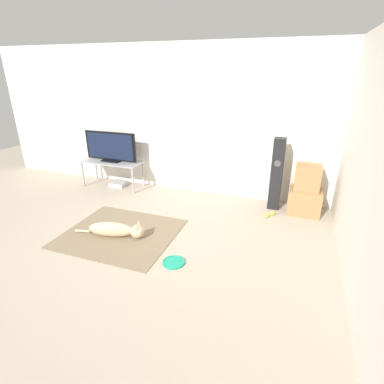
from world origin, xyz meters
TOP-DOWN VIEW (x-y plane):
  - ground_plane at (0.00, 0.00)m, footprint 12.00×12.00m
  - wall_back at (0.00, 2.10)m, footprint 8.00×0.06m
  - wall_right at (2.60, 0.00)m, footprint 0.06×8.00m
  - area_rug at (-0.24, 0.19)m, footprint 1.51×1.35m
  - dog at (-0.23, 0.10)m, footprint 0.96×0.32m
  - frisbee at (0.73, -0.19)m, footprint 0.27×0.27m
  - cardboard_box_lower at (2.14, 1.75)m, footprint 0.49×0.39m
  - cardboard_box_upper at (2.13, 1.73)m, footprint 0.37×0.30m
  - floor_speaker at (1.67, 1.79)m, footprint 0.18×0.18m
  - tv_stand at (-1.37, 1.75)m, footprint 1.16×0.47m
  - tv at (-1.37, 1.75)m, footprint 1.05×0.20m
  - tennis_ball_by_boxes at (1.69, 1.48)m, footprint 0.07×0.07m
  - tennis_ball_near_speaker at (1.61, 1.39)m, footprint 0.07×0.07m
  - game_console at (-1.29, 1.78)m, footprint 0.30×0.26m

SIDE VIEW (x-z plane):
  - ground_plane at x=0.00m, z-range 0.00..0.00m
  - area_rug at x=-0.24m, z-range 0.00..0.01m
  - frisbee at x=0.73m, z-range 0.00..0.03m
  - tennis_ball_by_boxes at x=1.69m, z-range 0.00..0.07m
  - tennis_ball_near_speaker at x=1.61m, z-range 0.00..0.07m
  - game_console at x=-1.29m, z-range 0.00..0.08m
  - dog at x=-0.23m, z-range -0.01..0.23m
  - cardboard_box_lower at x=2.14m, z-range 0.00..0.40m
  - tv_stand at x=-1.37m, z-range 0.19..0.70m
  - floor_speaker at x=1.67m, z-range 0.00..1.16m
  - cardboard_box_upper at x=2.13m, z-range 0.40..0.80m
  - tv at x=-1.37m, z-range 0.50..1.05m
  - wall_back at x=0.00m, z-range 0.00..2.55m
  - wall_right at x=2.60m, z-range 0.00..2.55m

